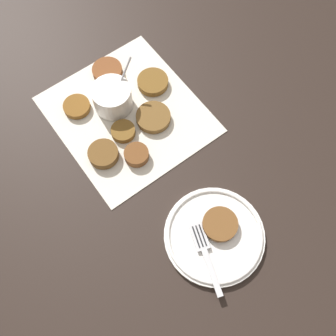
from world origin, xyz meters
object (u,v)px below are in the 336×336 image
serving_plate (214,235)px  fork (204,250)px  sauce_bowl (112,98)px  fritter_on_plate (220,224)px

serving_plate → fork: (-0.01, 0.04, 0.01)m
sauce_bowl → serving_plate: bearing=177.2°
serving_plate → fork: bearing=107.2°
serving_plate → fritter_on_plate: fritter_on_plate is taller
sauce_bowl → fritter_on_plate: size_ratio=1.64×
fritter_on_plate → fork: bearing=109.3°
fritter_on_plate → serving_plate: bearing=112.9°
sauce_bowl → fork: size_ratio=0.80×
sauce_bowl → fork: 0.41m
fritter_on_plate → fork: size_ratio=0.49×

